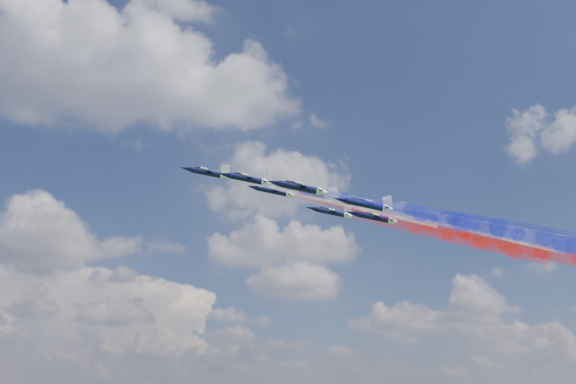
{
  "coord_description": "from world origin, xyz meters",
  "views": [
    {
      "loc": [
        -28.5,
        -130.8,
        78.6
      ],
      "look_at": [
        -6.57,
        7.7,
        125.64
      ],
      "focal_mm": 40.17,
      "sensor_mm": 36.0,
      "label": 1
    }
  ],
  "objects": [
    {
      "name": "jet_rear_left",
      "position": [
        6.75,
        -9.32,
        118.04
      ],
      "size": [
        16.1,
        14.35,
        8.25
      ],
      "primitive_type": null,
      "rotation": [
        0.27,
        -0.16,
        1.18
      ],
      "color": "black"
    },
    {
      "name": "jet_outer_right",
      "position": [
        7.64,
        26.25,
        127.01
      ],
      "size": [
        16.1,
        14.35,
        8.25
      ],
      "primitive_type": null,
      "rotation": [
        0.27,
        -0.16,
        1.18
      ],
      "color": "black"
    },
    {
      "name": "trail_center_third",
      "position": [
        26.37,
        -3.9,
        116.91
      ],
      "size": [
        46.68,
        20.78,
        17.49
      ],
      "primitive_type": null,
      "rotation": [
        0.27,
        -0.16,
        1.18
      ],
      "color": "white"
    },
    {
      "name": "jet_lead",
      "position": [
        -25.16,
        12.77,
        131.18
      ],
      "size": [
        16.1,
        14.35,
        8.25
      ],
      "primitive_type": null,
      "rotation": [
        0.27,
        -0.16,
        1.18
      ],
      "color": "black"
    },
    {
      "name": "jet_inner_left",
      "position": [
        -16.78,
        1.18,
        125.99
      ],
      "size": [
        16.1,
        14.35,
        8.25
      ],
      "primitive_type": null,
      "rotation": [
        0.27,
        -0.16,
        1.18
      ],
      "color": "black"
    },
    {
      "name": "jet_rear_right",
      "position": [
        14.32,
        10.56,
        121.39
      ],
      "size": [
        16.1,
        14.35,
        8.25
      ],
      "primitive_type": null,
      "rotation": [
        0.27,
        -0.16,
        1.18
      ],
      "color": "black"
    },
    {
      "name": "jet_outer_left",
      "position": [
        -7.58,
        -12.74,
        119.77
      ],
      "size": [
        16.1,
        14.35,
        8.25
      ],
      "primitive_type": null,
      "rotation": [
        0.27,
        -0.16,
        1.18
      ],
      "color": "black"
    },
    {
      "name": "trail_rear_right",
      "position": [
        41.6,
        0.81,
        113.55
      ],
      "size": [
        46.68,
        20.78,
        17.49
      ],
      "primitive_type": null,
      "rotation": [
        0.27,
        -0.16,
        1.18
      ],
      "color": "red"
    },
    {
      "name": "trail_outer_left",
      "position": [
        19.71,
        -22.49,
        111.92
      ],
      "size": [
        46.68,
        20.78,
        17.49
      ],
      "primitive_type": null,
      "rotation": [
        0.27,
        -0.16,
        1.18
      ],
      "color": "#1923D4"
    },
    {
      "name": "jet_inner_right",
      "position": [
        -8.71,
        18.59,
        129.4
      ],
      "size": [
        16.1,
        14.35,
        8.25
      ],
      "primitive_type": null,
      "rotation": [
        0.27,
        -0.16,
        1.18
      ],
      "color": "black"
    },
    {
      "name": "trail_rear_left",
      "position": [
        34.04,
        -19.07,
        110.19
      ],
      "size": [
        46.68,
        20.78,
        17.49
      ],
      "primitive_type": null,
      "rotation": [
        0.27,
        -0.16,
        1.18
      ],
      "color": "#1923D4"
    },
    {
      "name": "trail_inner_right",
      "position": [
        18.57,
        8.84,
        121.55
      ],
      "size": [
        46.68,
        20.78,
        17.49
      ],
      "primitive_type": null,
      "rotation": [
        0.27,
        -0.16,
        1.18
      ],
      "color": "red"
    },
    {
      "name": "trail_inner_left",
      "position": [
        10.5,
        -8.57,
        118.15
      ],
      "size": [
        46.68,
        20.78,
        17.49
      ],
      "primitive_type": null,
      "rotation": [
        0.27,
        -0.16,
        1.18
      ],
      "color": "#1923D4"
    },
    {
      "name": "jet_center_third",
      "position": [
        -0.91,
        5.86,
        124.76
      ],
      "size": [
        16.1,
        14.35,
        8.25
      ],
      "primitive_type": null,
      "rotation": [
        0.27,
        -0.16,
        1.18
      ],
      "color": "black"
    },
    {
      "name": "trail_outer_right",
      "position": [
        34.93,
        16.5,
        119.16
      ],
      "size": [
        46.68,
        20.78,
        17.49
      ],
      "primitive_type": null,
      "rotation": [
        0.27,
        -0.16,
        1.18
      ],
      "color": "red"
    },
    {
      "name": "trail_lead",
      "position": [
        2.12,
        3.02,
        123.34
      ],
      "size": [
        46.68,
        20.78,
        17.49
      ],
      "primitive_type": null,
      "rotation": [
        0.27,
        -0.16,
        1.18
      ],
      "color": "white"
    }
  ]
}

